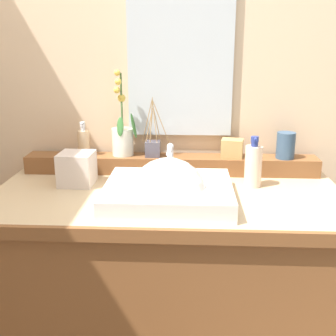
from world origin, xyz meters
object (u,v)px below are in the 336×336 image
(sink_basin, at_px, (168,195))
(reed_diffuser, at_px, (153,148))
(potted_plant, at_px, (123,136))
(lotion_bottle, at_px, (253,165))
(soap_dispenser, at_px, (84,142))
(trinket_box, at_px, (232,148))
(tissue_box, at_px, (77,169))
(tumbler_cup, at_px, (286,145))

(sink_basin, relative_size, reed_diffuser, 1.77)
(potted_plant, height_order, lotion_bottle, potted_plant)
(soap_dispenser, distance_m, reed_diffuser, 0.30)
(sink_basin, relative_size, soap_dispenser, 3.05)
(lotion_bottle, bearing_deg, trinket_box, 112.51)
(potted_plant, height_order, reed_diffuser, potted_plant)
(tissue_box, bearing_deg, reed_diffuser, 30.42)
(soap_dispenser, bearing_deg, trinket_box, 0.41)
(soap_dispenser, relative_size, reed_diffuser, 0.58)
(potted_plant, distance_m, tissue_box, 0.26)
(potted_plant, xyz_separation_m, reed_diffuser, (0.13, -0.01, -0.05))
(lotion_bottle, bearing_deg, soap_dispenser, 167.36)
(potted_plant, bearing_deg, soap_dispenser, -174.92)
(tumbler_cup, relative_size, trinket_box, 1.23)
(reed_diffuser, bearing_deg, potted_plant, 173.59)
(sink_basin, distance_m, tissue_box, 0.41)
(soap_dispenser, height_order, trinket_box, soap_dispenser)
(soap_dispenser, height_order, tissue_box, soap_dispenser)
(trinket_box, bearing_deg, lotion_bottle, -57.21)
(sink_basin, height_order, potted_plant, potted_plant)
(sink_basin, distance_m, reed_diffuser, 0.37)
(sink_basin, distance_m, soap_dispenser, 0.52)
(potted_plant, distance_m, trinket_box, 0.47)
(trinket_box, height_order, lotion_bottle, lotion_bottle)
(sink_basin, xyz_separation_m, trinket_box, (0.25, 0.35, 0.09))
(potted_plant, bearing_deg, tissue_box, -130.47)
(reed_diffuser, bearing_deg, sink_basin, -76.61)
(potted_plant, relative_size, soap_dispenser, 2.48)
(potted_plant, bearing_deg, lotion_bottle, -17.87)
(tumbler_cup, relative_size, reed_diffuser, 0.44)
(potted_plant, relative_size, tumbler_cup, 3.27)
(soap_dispenser, bearing_deg, tissue_box, -86.14)
(tumbler_cup, height_order, trinket_box, tumbler_cup)
(trinket_box, height_order, tissue_box, trinket_box)
(tumbler_cup, bearing_deg, reed_diffuser, 179.67)
(potted_plant, relative_size, trinket_box, 4.04)
(potted_plant, distance_m, reed_diffuser, 0.14)
(sink_basin, height_order, tumbler_cup, tumbler_cup)
(soap_dispenser, bearing_deg, potted_plant, 5.08)
(potted_plant, bearing_deg, sink_basin, -59.62)
(sink_basin, bearing_deg, tumbler_cup, 36.23)
(lotion_bottle, bearing_deg, sink_basin, -148.94)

